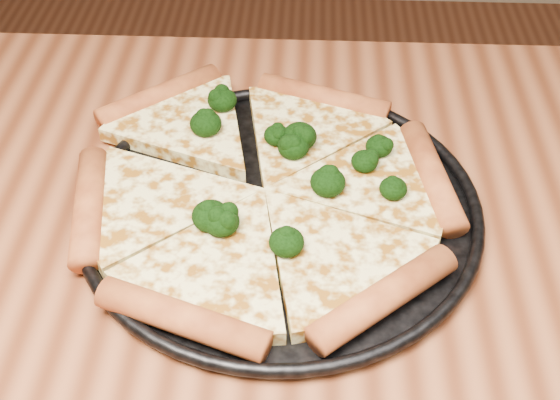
{
  "coord_description": "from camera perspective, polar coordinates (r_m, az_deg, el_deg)",
  "views": [
    {
      "loc": [
        0.11,
        -0.35,
        1.22
      ],
      "look_at": [
        0.09,
        0.14,
        0.77
      ],
      "focal_mm": 46.54,
      "sensor_mm": 36.0,
      "label": 1
    }
  ],
  "objects": [
    {
      "name": "pizza",
      "position": [
        0.68,
        -1.49,
        0.96
      ],
      "size": [
        0.37,
        0.39,
        0.03
      ],
      "rotation": [
        0.0,
        0.0,
        -0.35
      ],
      "color": "#FFF19C",
      "rests_on": "pizza_pan"
    },
    {
      "name": "pizza_pan",
      "position": [
        0.67,
        0.0,
        -0.51
      ],
      "size": [
        0.37,
        0.37,
        0.02
      ],
      "color": "black",
      "rests_on": "dining_table"
    },
    {
      "name": "broccoli_florets",
      "position": [
        0.68,
        -0.1,
        2.8
      ],
      "size": [
        0.21,
        0.23,
        0.03
      ],
      "color": "black",
      "rests_on": "pizza"
    },
    {
      "name": "dining_table",
      "position": [
        0.67,
        -8.68,
        -14.82
      ],
      "size": [
        1.2,
        0.9,
        0.75
      ],
      "color": "brown",
      "rests_on": "ground"
    }
  ]
}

